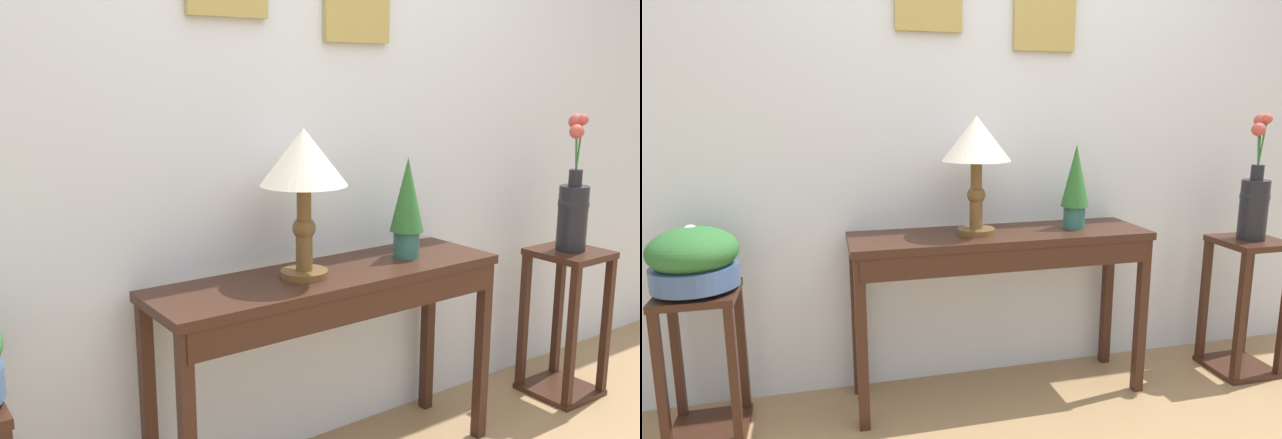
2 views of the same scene
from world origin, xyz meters
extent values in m
cube|color=silver|center=(0.00, 1.35, 1.40)|extent=(9.00, 0.10, 2.80)
cube|color=tan|center=(0.24, 1.29, 1.78)|extent=(0.31, 0.02, 0.32)
cube|color=gray|center=(0.24, 1.28, 1.78)|extent=(0.25, 0.01, 0.25)
cube|color=#381E14|center=(-0.04, 1.07, 0.78)|extent=(1.38, 0.38, 0.03)
cube|color=#381E14|center=(-0.04, 0.90, 0.71)|extent=(1.31, 0.03, 0.10)
cube|color=#381E14|center=(-0.69, 0.91, 0.38)|extent=(0.04, 0.04, 0.76)
cube|color=#381E14|center=(0.62, 0.91, 0.38)|extent=(0.04, 0.04, 0.76)
cube|color=#381E14|center=(-0.69, 1.23, 0.38)|extent=(0.04, 0.04, 0.76)
cube|color=#381E14|center=(0.62, 1.23, 0.38)|extent=(0.04, 0.04, 0.76)
cylinder|color=brown|center=(-0.15, 1.07, 0.81)|extent=(0.17, 0.17, 0.02)
cylinder|color=brown|center=(-0.15, 1.07, 0.90)|extent=(0.06, 0.06, 0.15)
sphere|color=brown|center=(-0.15, 1.07, 0.97)|extent=(0.08, 0.08, 0.08)
cylinder|color=brown|center=(-0.15, 1.07, 1.05)|extent=(0.05, 0.05, 0.15)
cone|color=beige|center=(-0.15, 1.07, 1.22)|extent=(0.31, 0.31, 0.20)
cylinder|color=#2D665B|center=(0.33, 1.07, 0.85)|extent=(0.10, 0.10, 0.10)
cone|color=#2D662D|center=(0.33, 1.07, 1.05)|extent=(0.13, 0.13, 0.29)
cube|color=#381E14|center=(-1.33, 1.05, 0.62)|extent=(0.31, 0.31, 0.03)
cube|color=#381E14|center=(-1.33, 1.05, 0.01)|extent=(0.31, 0.31, 0.03)
cube|color=#381E14|center=(-1.46, 0.92, 0.32)|extent=(0.04, 0.03, 0.57)
cube|color=#381E14|center=(-1.20, 0.92, 0.32)|extent=(0.04, 0.03, 0.57)
cube|color=#381E14|center=(-1.46, 1.18, 0.32)|extent=(0.04, 0.04, 0.57)
cube|color=#381E14|center=(-1.20, 1.18, 0.32)|extent=(0.04, 0.04, 0.57)
cylinder|color=#3D5684|center=(-1.33, 1.05, 0.64)|extent=(0.15, 0.15, 0.02)
cylinder|color=#3D5684|center=(-1.33, 1.05, 0.69)|extent=(0.34, 0.34, 0.09)
ellipsoid|color=#2D662D|center=(-1.33, 1.05, 0.80)|extent=(0.34, 0.34, 0.19)
cylinder|color=#2D662D|center=(-1.33, 1.06, 0.80)|extent=(0.02, 0.03, 0.13)
sphere|color=white|center=(-1.34, 1.07, 0.87)|extent=(0.06, 0.06, 0.06)
cylinder|color=#2D662D|center=(-1.32, 1.05, 0.80)|extent=(0.04, 0.01, 0.13)
sphere|color=white|center=(-1.30, 1.06, 0.87)|extent=(0.04, 0.04, 0.04)
cylinder|color=#2D662D|center=(-1.32, 1.07, 0.80)|extent=(0.03, 0.04, 0.13)
sphere|color=white|center=(-1.31, 1.08, 0.86)|extent=(0.05, 0.05, 0.05)
cube|color=#381E14|center=(1.25, 0.97, 0.69)|extent=(0.31, 0.31, 0.03)
cube|color=#381E14|center=(1.25, 0.97, 0.01)|extent=(0.31, 0.31, 0.03)
cube|color=#381E14|center=(1.12, 0.84, 0.35)|extent=(0.04, 0.03, 0.65)
cube|color=#381E14|center=(1.12, 1.10, 0.35)|extent=(0.04, 0.04, 0.65)
cube|color=#381E14|center=(1.39, 1.10, 0.35)|extent=(0.04, 0.04, 0.65)
cylinder|color=black|center=(1.25, 0.97, 0.86)|extent=(0.13, 0.13, 0.30)
sphere|color=black|center=(1.25, 0.97, 0.92)|extent=(0.14, 0.14, 0.14)
cylinder|color=black|center=(1.25, 0.97, 1.04)|extent=(0.06, 0.06, 0.07)
cylinder|color=#2D662D|center=(1.27, 0.97, 1.19)|extent=(0.04, 0.01, 0.22)
sphere|color=#B7473D|center=(1.28, 0.97, 1.30)|extent=(0.05, 0.05, 0.05)
cylinder|color=#2D662D|center=(1.24, 0.97, 1.17)|extent=(0.03, 0.01, 0.17)
sphere|color=#B7473D|center=(1.23, 0.97, 1.25)|extent=(0.06, 0.06, 0.06)
cylinder|color=#2D662D|center=(1.27, 0.99, 1.19)|extent=(0.03, 0.04, 0.21)
sphere|color=#B7473D|center=(1.28, 1.00, 1.29)|extent=(0.07, 0.07, 0.07)
camera|label=1|loc=(-1.48, -0.90, 1.50)|focal=39.00mm
camera|label=2|loc=(-0.83, -1.26, 1.35)|focal=30.85mm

